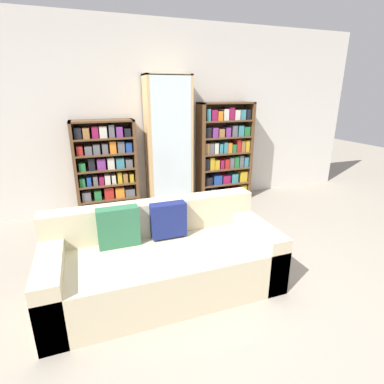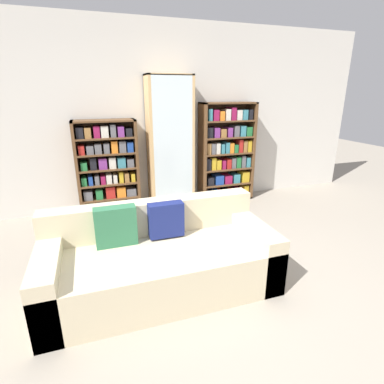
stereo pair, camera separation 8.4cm
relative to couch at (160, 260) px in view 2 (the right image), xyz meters
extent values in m
plane|color=gray|center=(0.58, -0.41, -0.27)|extent=(16.00, 16.00, 0.00)
cube|color=beige|center=(0.58, 2.21, 1.08)|extent=(6.87, 0.06, 2.70)
cube|color=beige|center=(0.00, -0.05, -0.06)|extent=(2.02, 0.90, 0.42)
cube|color=beige|center=(0.00, 0.30, 0.31)|extent=(2.02, 0.20, 0.32)
cube|color=beige|center=(-0.91, -0.05, 0.00)|extent=(0.20, 0.90, 0.54)
cube|color=beige|center=(0.91, -0.05, 0.00)|extent=(0.20, 0.90, 0.54)
cube|color=#2D6B47|center=(-0.35, 0.14, 0.33)|extent=(0.36, 0.12, 0.36)
cube|color=navy|center=(0.10, 0.14, 0.33)|extent=(0.32, 0.12, 0.32)
cube|color=brown|center=(-0.70, 2.00, 0.41)|extent=(0.04, 0.32, 1.36)
cube|color=brown|center=(0.12, 2.00, 0.41)|extent=(0.04, 0.32, 1.36)
cube|color=brown|center=(-0.29, 2.00, 1.07)|extent=(0.86, 0.32, 0.02)
cube|color=brown|center=(-0.29, 2.00, -0.26)|extent=(0.86, 0.32, 0.02)
cube|color=brown|center=(-0.29, 2.16, 0.41)|extent=(0.86, 0.01, 1.36)
cube|color=brown|center=(-0.29, 2.00, -0.03)|extent=(0.78, 0.32, 0.02)
cube|color=brown|center=(-0.29, 2.00, 0.19)|extent=(0.78, 0.32, 0.02)
cube|color=brown|center=(-0.29, 2.00, 0.41)|extent=(0.78, 0.32, 0.02)
cube|color=brown|center=(-0.29, 2.00, 0.63)|extent=(0.78, 0.32, 0.02)
cube|color=brown|center=(-0.29, 2.00, 0.84)|extent=(0.78, 0.32, 0.02)
cube|color=#237038|center=(-0.59, 1.99, -0.18)|extent=(0.11, 0.24, 0.13)
cube|color=black|center=(-0.44, 1.99, -0.18)|extent=(0.12, 0.24, 0.14)
cube|color=gold|center=(-0.29, 1.99, -0.17)|extent=(0.13, 0.24, 0.15)
cube|color=gold|center=(-0.14, 1.99, -0.16)|extent=(0.12, 0.24, 0.17)
cube|color=#7A3384|center=(0.01, 1.99, -0.17)|extent=(0.12, 0.24, 0.15)
cube|color=#5B5B60|center=(-0.59, 1.99, 0.05)|extent=(0.12, 0.24, 0.13)
cube|color=#237038|center=(-0.44, 1.99, 0.05)|extent=(0.09, 0.24, 0.14)
cube|color=#AD231E|center=(-0.29, 1.99, 0.07)|extent=(0.13, 0.24, 0.17)
cube|color=orange|center=(-0.13, 1.99, 0.06)|extent=(0.12, 0.24, 0.15)
cube|color=#5B5B60|center=(0.01, 1.99, 0.04)|extent=(0.14, 0.24, 0.11)
cube|color=#237038|center=(-0.63, 1.99, 0.26)|extent=(0.07, 0.24, 0.12)
cube|color=#1E4293|center=(-0.54, 1.99, 0.26)|extent=(0.06, 0.24, 0.13)
cube|color=#5B5B60|center=(-0.45, 1.99, 0.27)|extent=(0.06, 0.24, 0.13)
cube|color=#8E1947|center=(-0.37, 1.99, 0.26)|extent=(0.06, 0.24, 0.12)
cube|color=beige|center=(-0.29, 1.99, 0.27)|extent=(0.07, 0.24, 0.14)
cube|color=beige|center=(-0.20, 1.99, 0.26)|extent=(0.05, 0.24, 0.12)
cube|color=gold|center=(-0.12, 1.99, 0.28)|extent=(0.06, 0.24, 0.16)
cube|color=olive|center=(-0.04, 1.99, 0.27)|extent=(0.06, 0.24, 0.14)
cube|color=gold|center=(0.05, 1.99, 0.26)|extent=(0.05, 0.24, 0.12)
cube|color=#237038|center=(-0.61, 1.99, 0.47)|extent=(0.08, 0.24, 0.11)
cube|color=black|center=(-0.48, 1.99, 0.50)|extent=(0.08, 0.24, 0.17)
cube|color=#7A3384|center=(-0.36, 1.99, 0.49)|extent=(0.11, 0.24, 0.15)
cube|color=beige|center=(-0.22, 1.99, 0.50)|extent=(0.09, 0.24, 0.15)
cube|color=teal|center=(-0.10, 1.99, 0.49)|extent=(0.11, 0.24, 0.14)
cube|color=#5B5B60|center=(0.03, 1.99, 0.48)|extent=(0.09, 0.24, 0.12)
cube|color=#AD231E|center=(-0.61, 1.99, 0.70)|extent=(0.08, 0.24, 0.12)
cube|color=#5B5B60|center=(-0.50, 1.99, 0.70)|extent=(0.09, 0.24, 0.12)
cube|color=#5B5B60|center=(-0.40, 1.99, 0.71)|extent=(0.09, 0.24, 0.14)
cube|color=#5B5B60|center=(-0.29, 1.99, 0.71)|extent=(0.08, 0.24, 0.14)
cube|color=orange|center=(-0.18, 1.99, 0.72)|extent=(0.08, 0.24, 0.16)
cube|color=#5B5B60|center=(-0.07, 1.99, 0.72)|extent=(0.09, 0.24, 0.16)
cube|color=#1E4293|center=(0.04, 1.99, 0.71)|extent=(0.08, 0.24, 0.14)
cube|color=black|center=(-0.61, 1.99, 0.93)|extent=(0.09, 0.24, 0.15)
cube|color=olive|center=(-0.51, 1.99, 0.93)|extent=(0.08, 0.24, 0.14)
cube|color=#8E1947|center=(-0.39, 1.99, 0.93)|extent=(0.08, 0.24, 0.15)
cube|color=beige|center=(-0.29, 1.99, 0.93)|extent=(0.10, 0.24, 0.15)
cube|color=#5B5B60|center=(-0.18, 1.99, 0.94)|extent=(0.07, 0.24, 0.17)
cube|color=#7A3384|center=(-0.08, 1.99, 0.93)|extent=(0.08, 0.24, 0.14)
cube|color=black|center=(0.03, 1.99, 0.91)|extent=(0.08, 0.24, 0.11)
cube|color=tan|center=(0.33, 1.98, 0.71)|extent=(0.04, 0.36, 1.96)
cube|color=tan|center=(0.95, 1.98, 0.71)|extent=(0.04, 0.36, 1.96)
cube|color=tan|center=(0.64, 1.98, 1.67)|extent=(0.66, 0.36, 0.02)
cube|color=tan|center=(0.64, 1.98, -0.26)|extent=(0.66, 0.36, 0.02)
cube|color=tan|center=(0.64, 2.16, 0.71)|extent=(0.66, 0.01, 1.96)
cube|color=silver|center=(0.64, 1.81, 0.71)|extent=(0.58, 0.01, 1.93)
cube|color=tan|center=(0.64, 1.98, 0.07)|extent=(0.58, 0.32, 0.02)
cube|color=tan|center=(0.64, 1.98, 0.39)|extent=(0.58, 0.32, 0.02)
cube|color=tan|center=(0.64, 1.98, 0.71)|extent=(0.58, 0.32, 0.02)
cube|color=tan|center=(0.64, 1.98, 1.02)|extent=(0.58, 0.32, 0.02)
cube|color=tan|center=(0.64, 1.98, 1.34)|extent=(0.58, 0.32, 0.02)
cylinder|color=silver|center=(0.42, 1.97, -0.22)|extent=(0.01, 0.01, 0.07)
cone|color=silver|center=(0.42, 1.97, -0.14)|extent=(0.08, 0.08, 0.08)
cylinder|color=silver|center=(0.53, 2.00, -0.22)|extent=(0.01, 0.01, 0.07)
cone|color=silver|center=(0.53, 2.00, -0.14)|extent=(0.08, 0.08, 0.08)
cylinder|color=silver|center=(0.64, 2.00, -0.22)|extent=(0.01, 0.01, 0.07)
cone|color=silver|center=(0.64, 2.00, -0.14)|extent=(0.08, 0.08, 0.08)
cylinder|color=silver|center=(0.75, 1.97, -0.22)|extent=(0.01, 0.01, 0.07)
cone|color=silver|center=(0.75, 1.97, -0.14)|extent=(0.08, 0.08, 0.08)
cylinder|color=silver|center=(0.86, 1.99, -0.22)|extent=(0.01, 0.01, 0.07)
cone|color=silver|center=(0.86, 1.99, -0.14)|extent=(0.08, 0.08, 0.08)
cylinder|color=silver|center=(0.42, 1.98, 0.12)|extent=(0.01, 0.01, 0.08)
cone|color=silver|center=(0.42, 1.98, 0.20)|extent=(0.06, 0.06, 0.09)
cylinder|color=silver|center=(0.51, 2.00, 0.12)|extent=(0.01, 0.01, 0.08)
cone|color=silver|center=(0.51, 2.00, 0.20)|extent=(0.06, 0.06, 0.09)
cylinder|color=silver|center=(0.60, 2.00, 0.12)|extent=(0.01, 0.01, 0.08)
cone|color=silver|center=(0.60, 2.00, 0.20)|extent=(0.06, 0.06, 0.09)
cylinder|color=silver|center=(0.68, 1.96, 0.12)|extent=(0.01, 0.01, 0.08)
cone|color=silver|center=(0.68, 1.96, 0.20)|extent=(0.06, 0.06, 0.09)
cylinder|color=silver|center=(0.77, 1.98, 0.12)|extent=(0.01, 0.01, 0.08)
cone|color=silver|center=(0.77, 1.98, 0.20)|extent=(0.06, 0.06, 0.09)
cylinder|color=silver|center=(0.86, 1.98, 0.12)|extent=(0.01, 0.01, 0.08)
cone|color=silver|center=(0.86, 1.98, 0.20)|extent=(0.06, 0.06, 0.09)
cylinder|color=silver|center=(0.44, 1.97, 0.44)|extent=(0.01, 0.01, 0.08)
cone|color=silver|center=(0.44, 1.97, 0.53)|extent=(0.09, 0.09, 0.10)
cylinder|color=silver|center=(0.57, 2.00, 0.44)|extent=(0.01, 0.01, 0.08)
cone|color=silver|center=(0.57, 2.00, 0.53)|extent=(0.09, 0.09, 0.10)
cylinder|color=silver|center=(0.71, 1.97, 0.44)|extent=(0.01, 0.01, 0.08)
cone|color=silver|center=(0.71, 1.97, 0.53)|extent=(0.09, 0.09, 0.10)
cylinder|color=silver|center=(0.84, 1.98, 0.44)|extent=(0.01, 0.01, 0.08)
cone|color=silver|center=(0.84, 1.98, 0.53)|extent=(0.09, 0.09, 0.10)
cylinder|color=silver|center=(0.42, 1.96, 0.76)|extent=(0.01, 0.01, 0.08)
cone|color=silver|center=(0.42, 1.96, 0.85)|extent=(0.08, 0.08, 0.10)
cylinder|color=silver|center=(0.53, 1.98, 0.76)|extent=(0.01, 0.01, 0.08)
cone|color=silver|center=(0.53, 1.98, 0.85)|extent=(0.08, 0.08, 0.10)
cylinder|color=silver|center=(0.64, 1.98, 0.76)|extent=(0.01, 0.01, 0.08)
cone|color=silver|center=(0.64, 1.98, 0.85)|extent=(0.08, 0.08, 0.10)
cylinder|color=silver|center=(0.75, 1.99, 0.76)|extent=(0.01, 0.01, 0.08)
cone|color=silver|center=(0.75, 1.99, 0.85)|extent=(0.08, 0.08, 0.10)
cylinder|color=silver|center=(0.86, 2.00, 0.76)|extent=(0.01, 0.01, 0.08)
cone|color=silver|center=(0.86, 2.00, 0.85)|extent=(0.08, 0.08, 0.10)
cylinder|color=silver|center=(0.42, 2.00, 1.07)|extent=(0.01, 0.01, 0.06)
cone|color=silver|center=(0.42, 2.00, 1.14)|extent=(0.06, 0.06, 0.08)
cylinder|color=silver|center=(0.51, 1.97, 1.07)|extent=(0.01, 0.01, 0.06)
cone|color=silver|center=(0.51, 1.97, 1.14)|extent=(0.06, 0.06, 0.08)
cylinder|color=silver|center=(0.60, 1.97, 1.07)|extent=(0.01, 0.01, 0.06)
cone|color=silver|center=(0.60, 1.97, 1.14)|extent=(0.06, 0.06, 0.08)
cylinder|color=silver|center=(0.68, 1.97, 1.07)|extent=(0.01, 0.01, 0.06)
cone|color=silver|center=(0.68, 1.97, 1.14)|extent=(0.06, 0.06, 0.08)
cylinder|color=silver|center=(0.77, 1.98, 1.07)|extent=(0.01, 0.01, 0.06)
cone|color=silver|center=(0.77, 1.98, 1.14)|extent=(0.06, 0.06, 0.08)
cylinder|color=silver|center=(0.86, 2.00, 1.07)|extent=(0.01, 0.01, 0.06)
cone|color=silver|center=(0.86, 2.00, 1.14)|extent=(0.06, 0.06, 0.08)
cylinder|color=silver|center=(0.44, 1.98, 1.39)|extent=(0.01, 0.01, 0.08)
cone|color=silver|center=(0.44, 1.98, 1.48)|extent=(0.09, 0.09, 0.09)
cylinder|color=silver|center=(0.57, 1.98, 1.39)|extent=(0.01, 0.01, 0.08)
cone|color=silver|center=(0.57, 1.98, 1.48)|extent=(0.09, 0.09, 0.09)
cylinder|color=silver|center=(0.71, 1.97, 1.39)|extent=(0.01, 0.01, 0.08)
cone|color=silver|center=(0.71, 1.97, 1.48)|extent=(0.09, 0.09, 0.09)
cylinder|color=silver|center=(0.84, 1.98, 1.39)|extent=(0.01, 0.01, 0.08)
cone|color=silver|center=(0.84, 1.98, 1.48)|extent=(0.09, 0.09, 0.09)
cube|color=brown|center=(1.16, 2.00, 0.51)|extent=(0.04, 0.32, 1.57)
cube|color=brown|center=(2.00, 2.00, 0.51)|extent=(0.04, 0.32, 1.57)
cube|color=brown|center=(1.58, 2.00, 1.29)|extent=(0.88, 0.32, 0.02)
cube|color=brown|center=(1.58, 2.00, -0.26)|extent=(0.88, 0.32, 0.02)
cube|color=brown|center=(1.58, 2.16, 0.51)|extent=(0.88, 0.01, 1.57)
cube|color=brown|center=(1.58, 2.00, 0.01)|extent=(0.80, 0.32, 0.02)
cube|color=brown|center=(1.58, 2.00, 0.26)|extent=(0.80, 0.32, 0.02)
cube|color=brown|center=(1.58, 2.00, 0.51)|extent=(0.80, 0.32, 0.02)
cube|color=brown|center=(1.58, 2.00, 0.77)|extent=(0.80, 0.32, 0.02)
cube|color=brown|center=(1.58, 2.00, 1.02)|extent=(0.80, 0.32, 0.02)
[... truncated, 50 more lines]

